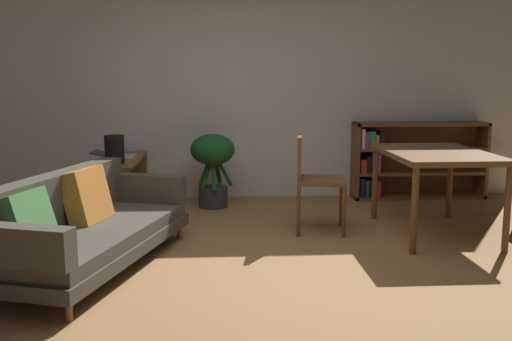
{
  "coord_description": "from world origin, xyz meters",
  "views": [
    {
      "loc": [
        -0.28,
        -4.16,
        1.45
      ],
      "look_at": [
        0.02,
        0.54,
        0.67
      ],
      "focal_mm": 39.99,
      "sensor_mm": 36.0,
      "label": 1
    }
  ],
  "objects_px": {
    "fabric_couch": "(81,224)",
    "dining_chair_near": "(313,176)",
    "media_console": "(123,186)",
    "potted_floor_plant": "(213,161)",
    "desk_speaker": "(114,150)",
    "open_laptop": "(116,155)",
    "bookshelf": "(408,160)",
    "dining_table": "(436,160)"
  },
  "relations": [
    {
      "from": "media_console",
      "to": "desk_speaker",
      "type": "distance_m",
      "value": 0.55
    },
    {
      "from": "desk_speaker",
      "to": "dining_table",
      "type": "bearing_deg",
      "value": -13.57
    },
    {
      "from": "open_laptop",
      "to": "potted_floor_plant",
      "type": "distance_m",
      "value": 1.05
    },
    {
      "from": "dining_table",
      "to": "dining_chair_near",
      "type": "distance_m",
      "value": 1.13
    },
    {
      "from": "media_console",
      "to": "dining_table",
      "type": "height_order",
      "value": "dining_table"
    },
    {
      "from": "bookshelf",
      "to": "dining_chair_near",
      "type": "bearing_deg",
      "value": -133.71
    },
    {
      "from": "fabric_couch",
      "to": "dining_chair_near",
      "type": "height_order",
      "value": "dining_chair_near"
    },
    {
      "from": "media_console",
      "to": "potted_floor_plant",
      "type": "xyz_separation_m",
      "value": [
        0.97,
        0.18,
        0.24
      ]
    },
    {
      "from": "desk_speaker",
      "to": "fabric_couch",
      "type": "bearing_deg",
      "value": -90.12
    },
    {
      "from": "media_console",
      "to": "dining_chair_near",
      "type": "distance_m",
      "value": 2.13
    },
    {
      "from": "desk_speaker",
      "to": "dining_table",
      "type": "distance_m",
      "value": 3.12
    },
    {
      "from": "dining_chair_near",
      "to": "dining_table",
      "type": "bearing_deg",
      "value": -8.32
    },
    {
      "from": "desk_speaker",
      "to": "media_console",
      "type": "bearing_deg",
      "value": 88.05
    },
    {
      "from": "desk_speaker",
      "to": "potted_floor_plant",
      "type": "distance_m",
      "value": 1.12
    },
    {
      "from": "fabric_couch",
      "to": "dining_chair_near",
      "type": "relative_size",
      "value": 2.34
    },
    {
      "from": "dining_table",
      "to": "bookshelf",
      "type": "bearing_deg",
      "value": 79.59
    },
    {
      "from": "fabric_couch",
      "to": "media_console",
      "type": "distance_m",
      "value": 1.83
    },
    {
      "from": "desk_speaker",
      "to": "potted_floor_plant",
      "type": "relative_size",
      "value": 0.35
    },
    {
      "from": "desk_speaker",
      "to": "bookshelf",
      "type": "bearing_deg",
      "value": 15.04
    },
    {
      "from": "potted_floor_plant",
      "to": "dining_table",
      "type": "relative_size",
      "value": 0.64
    },
    {
      "from": "dining_chair_near",
      "to": "open_laptop",
      "type": "bearing_deg",
      "value": 152.59
    },
    {
      "from": "fabric_couch",
      "to": "potted_floor_plant",
      "type": "relative_size",
      "value": 2.59
    },
    {
      "from": "open_laptop",
      "to": "potted_floor_plant",
      "type": "xyz_separation_m",
      "value": [
        1.05,
        0.04,
        -0.07
      ]
    },
    {
      "from": "open_laptop",
      "to": "dining_table",
      "type": "relative_size",
      "value": 0.36
    },
    {
      "from": "desk_speaker",
      "to": "potted_floor_plant",
      "type": "xyz_separation_m",
      "value": [
        0.98,
        0.51,
        -0.2
      ]
    },
    {
      "from": "fabric_couch",
      "to": "dining_chair_near",
      "type": "xyz_separation_m",
      "value": [
        1.93,
        0.93,
        0.19
      ]
    },
    {
      "from": "potted_floor_plant",
      "to": "dining_chair_near",
      "type": "height_order",
      "value": "dining_chair_near"
    },
    {
      "from": "media_console",
      "to": "potted_floor_plant",
      "type": "distance_m",
      "value": 1.01
    },
    {
      "from": "open_laptop",
      "to": "desk_speaker",
      "type": "distance_m",
      "value": 0.49
    },
    {
      "from": "dining_chair_near",
      "to": "bookshelf",
      "type": "relative_size",
      "value": 0.57
    },
    {
      "from": "fabric_couch",
      "to": "desk_speaker",
      "type": "height_order",
      "value": "desk_speaker"
    },
    {
      "from": "potted_floor_plant",
      "to": "bookshelf",
      "type": "distance_m",
      "value": 2.39
    },
    {
      "from": "potted_floor_plant",
      "to": "dining_chair_near",
      "type": "bearing_deg",
      "value": -48.58
    },
    {
      "from": "potted_floor_plant",
      "to": "desk_speaker",
      "type": "bearing_deg",
      "value": -152.6
    },
    {
      "from": "open_laptop",
      "to": "dining_chair_near",
      "type": "height_order",
      "value": "dining_chair_near"
    },
    {
      "from": "desk_speaker",
      "to": "dining_chair_near",
      "type": "relative_size",
      "value": 0.32
    },
    {
      "from": "fabric_couch",
      "to": "dining_table",
      "type": "height_order",
      "value": "dining_table"
    },
    {
      "from": "desk_speaker",
      "to": "bookshelf",
      "type": "height_order",
      "value": "bookshelf"
    },
    {
      "from": "fabric_couch",
      "to": "media_console",
      "type": "xyz_separation_m",
      "value": [
        0.01,
        1.83,
        -0.05
      ]
    },
    {
      "from": "potted_floor_plant",
      "to": "dining_chair_near",
      "type": "distance_m",
      "value": 1.44
    },
    {
      "from": "dining_table",
      "to": "dining_chair_near",
      "type": "height_order",
      "value": "dining_chair_near"
    },
    {
      "from": "media_console",
      "to": "fabric_couch",
      "type": "bearing_deg",
      "value": -90.45
    }
  ]
}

